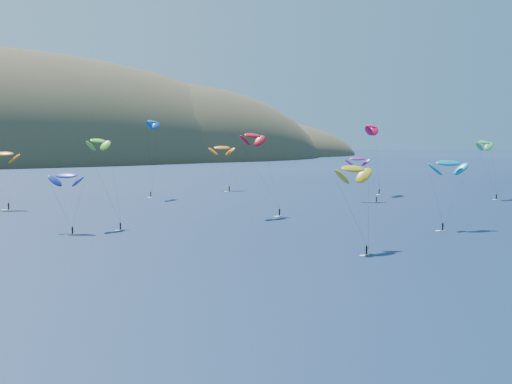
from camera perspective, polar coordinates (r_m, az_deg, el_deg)
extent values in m
ellipsoid|color=#3D3526|center=(651.06, -7.55, 1.85)|extent=(320.00, 220.00, 156.00)
ellipsoid|color=#3D3526|center=(742.79, -0.40, 2.56)|extent=(240.00, 180.00, 84.00)
cube|color=yellow|center=(215.79, -19.18, -1.36)|extent=(1.61, 1.29, 0.09)
cylinder|color=black|center=(215.69, -19.19, -1.09)|extent=(0.38, 0.38, 1.73)
sphere|color=#8C6047|center=(215.60, -19.19, -0.83)|extent=(0.29, 0.29, 0.29)
ellipsoid|color=#E96602|center=(221.12, -19.55, 2.89)|extent=(10.02, 8.66, 5.13)
cube|color=yellow|center=(129.56, 8.83, -4.99)|extent=(1.40, 0.62, 0.07)
cylinder|color=black|center=(129.42, 8.83, -4.62)|extent=(0.32, 0.32, 1.44)
sphere|color=#8C6047|center=(129.29, 8.84, -4.26)|extent=(0.24, 0.24, 0.24)
ellipsoid|color=gold|center=(136.77, 7.77, 1.86)|extent=(9.82, 5.82, 5.14)
cube|color=yellow|center=(164.07, -10.80, -3.00)|extent=(1.34, 0.99, 0.07)
cylinder|color=black|center=(163.97, -10.80, -2.71)|extent=(0.31, 0.31, 1.41)
sphere|color=#8C6047|center=(163.87, -10.81, -2.43)|extent=(0.24, 0.24, 0.24)
ellipsoid|color=#6ACC21|center=(171.95, -12.52, 4.02)|extent=(8.23, 6.74, 4.18)
cube|color=yellow|center=(247.56, -8.42, -0.42)|extent=(1.46, 1.42, 0.09)
cylinder|color=black|center=(247.48, -8.42, -0.19)|extent=(0.37, 0.37, 1.69)
sphere|color=#8C6047|center=(247.40, -8.42, 0.03)|extent=(0.28, 0.28, 0.28)
ellipsoid|color=#0049B4|center=(249.37, -8.30, 5.59)|extent=(8.89, 8.70, 4.74)
cube|color=yellow|center=(165.30, 14.70, -3.01)|extent=(1.49, 0.88, 0.08)
cylinder|color=black|center=(165.18, 14.71, -2.70)|extent=(0.34, 0.34, 1.53)
sphere|color=#8C6047|center=(165.07, 14.71, -2.40)|extent=(0.26, 0.26, 0.26)
ellipsoid|color=#0377A5|center=(171.29, 15.12, 2.26)|extent=(10.28, 7.32, 5.22)
cube|color=yellow|center=(230.46, 9.62, -0.81)|extent=(1.40, 1.03, 0.08)
cylinder|color=black|center=(230.38, 9.63, -0.59)|extent=(0.32, 0.32, 1.48)
sphere|color=#8C6047|center=(230.31, 9.63, -0.38)|extent=(0.25, 0.25, 0.25)
ellipsoid|color=#79188C|center=(234.94, 8.12, 2.66)|extent=(8.72, 7.15, 4.43)
cube|color=yellow|center=(260.51, 9.82, -0.19)|extent=(1.58, 1.29, 0.09)
cylinder|color=black|center=(260.43, 9.82, 0.03)|extent=(0.37, 0.37, 1.71)
sphere|color=#8C6047|center=(260.35, 9.82, 0.25)|extent=(0.29, 0.29, 0.29)
ellipsoid|color=#E60A39|center=(264.78, 9.23, 5.22)|extent=(12.09, 10.56, 6.20)
cube|color=yellow|center=(188.69, 1.89, -1.93)|extent=(1.64, 0.99, 0.09)
cylinder|color=black|center=(188.58, 1.89, -1.63)|extent=(0.37, 0.37, 1.69)
sphere|color=#8C6047|center=(188.47, 1.89, -1.34)|extent=(0.28, 0.28, 0.28)
ellipsoid|color=#B20B16|center=(192.08, -0.29, 4.55)|extent=(10.43, 7.50, 5.29)
cube|color=yellow|center=(158.86, -14.47, -3.31)|extent=(1.25, 1.24, 0.08)
cylinder|color=black|center=(158.74, -14.47, -3.01)|extent=(0.32, 0.32, 1.46)
sphere|color=#8C6047|center=(158.64, -14.48, -2.70)|extent=(0.24, 0.24, 0.24)
ellipsoid|color=#213095|center=(164.53, -14.93, 1.29)|extent=(8.47, 8.41, 4.55)
cube|color=yellow|center=(269.64, -2.15, 0.03)|extent=(1.71, 1.07, 0.09)
cylinder|color=black|center=(269.56, -2.15, 0.25)|extent=(0.39, 0.39, 1.77)
sphere|color=#8C6047|center=(269.48, -2.15, 0.47)|extent=(0.30, 0.30, 0.30)
ellipsoid|color=orange|center=(279.68, -2.76, 3.56)|extent=(10.71, 7.89, 5.42)
cube|color=yellow|center=(250.06, 18.67, -0.57)|extent=(1.51, 0.70, 0.08)
cylinder|color=black|center=(249.98, 18.68, -0.36)|extent=(0.34, 0.34, 1.56)
sphere|color=#8C6047|center=(249.91, 18.68, -0.15)|extent=(0.26, 0.26, 0.26)
ellipsoid|color=green|center=(255.45, 17.79, 3.80)|extent=(9.91, 6.05, 5.16)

